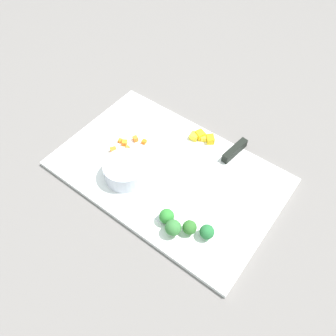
% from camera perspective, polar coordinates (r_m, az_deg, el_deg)
% --- Properties ---
extents(ground_plane, '(4.00, 4.00, 0.00)m').
position_cam_1_polar(ground_plane, '(0.80, 0.00, -0.96)').
color(ground_plane, slate).
extents(cutting_board, '(0.51, 0.33, 0.01)m').
position_cam_1_polar(cutting_board, '(0.80, 0.00, -0.70)').
color(cutting_board, white).
rests_on(cutting_board, ground_plane).
extents(prep_bowl, '(0.10, 0.10, 0.04)m').
position_cam_1_polar(prep_bowl, '(0.77, -7.21, -0.41)').
color(prep_bowl, '#B1B6C5').
rests_on(prep_bowl, cutting_board).
extents(chef_knife, '(0.06, 0.30, 0.02)m').
position_cam_1_polar(chef_knife, '(0.81, 9.12, 1.03)').
color(chef_knife, silver).
rests_on(chef_knife, cutting_board).
extents(carrot_dice_0, '(0.02, 0.02, 0.01)m').
position_cam_1_polar(carrot_dice_0, '(0.85, -7.11, 4.36)').
color(carrot_dice_0, orange).
rests_on(carrot_dice_0, cutting_board).
extents(carrot_dice_1, '(0.01, 0.01, 0.01)m').
position_cam_1_polar(carrot_dice_1, '(0.86, -7.91, 4.66)').
color(carrot_dice_1, orange).
rests_on(carrot_dice_1, cutting_board).
extents(carrot_dice_2, '(0.01, 0.01, 0.01)m').
position_cam_1_polar(carrot_dice_2, '(0.84, -6.81, 3.36)').
color(carrot_dice_2, orange).
rests_on(carrot_dice_2, cutting_board).
extents(carrot_dice_3, '(0.02, 0.02, 0.01)m').
position_cam_1_polar(carrot_dice_3, '(0.83, -9.14, 2.97)').
color(carrot_dice_3, orange).
rests_on(carrot_dice_3, cutting_board).
extents(carrot_dice_4, '(0.02, 0.02, 0.01)m').
position_cam_1_polar(carrot_dice_4, '(0.85, -5.48, 4.90)').
color(carrot_dice_4, orange).
rests_on(carrot_dice_4, cutting_board).
extents(carrot_dice_5, '(0.01, 0.01, 0.01)m').
position_cam_1_polar(carrot_dice_5, '(0.84, -4.03, 4.43)').
color(carrot_dice_5, orange).
rests_on(carrot_dice_5, cutting_board).
extents(carrot_dice_6, '(0.01, 0.01, 0.01)m').
position_cam_1_polar(carrot_dice_6, '(0.82, -7.18, 2.28)').
color(carrot_dice_6, orange).
rests_on(carrot_dice_6, cutting_board).
extents(carrot_dice_7, '(0.02, 0.02, 0.01)m').
position_cam_1_polar(carrot_dice_7, '(0.81, -5.45, 2.10)').
color(carrot_dice_7, orange).
rests_on(carrot_dice_7, cutting_board).
extents(pepper_dice_0, '(0.03, 0.03, 0.02)m').
position_cam_1_polar(pepper_dice_0, '(0.86, 5.25, 5.64)').
color(pepper_dice_0, yellow).
rests_on(pepper_dice_0, cutting_board).
extents(pepper_dice_1, '(0.02, 0.02, 0.02)m').
position_cam_1_polar(pepper_dice_1, '(0.85, 4.40, 5.32)').
color(pepper_dice_1, yellow).
rests_on(pepper_dice_1, cutting_board).
extents(pepper_dice_2, '(0.02, 0.02, 0.01)m').
position_cam_1_polar(pepper_dice_2, '(0.85, 6.01, 4.98)').
color(pepper_dice_2, yellow).
rests_on(pepper_dice_2, cutting_board).
extents(pepper_dice_3, '(0.03, 0.03, 0.02)m').
position_cam_1_polar(pepper_dice_3, '(0.85, 7.10, 4.81)').
color(pepper_dice_3, yellow).
rests_on(pepper_dice_3, cutting_board).
extents(broccoli_floret_0, '(0.03, 0.03, 0.04)m').
position_cam_1_polar(broccoli_floret_0, '(0.69, 0.87, -9.99)').
color(broccoli_floret_0, '#93AB5D').
rests_on(broccoli_floret_0, cutting_board).
extents(broccoli_floret_1, '(0.03, 0.03, 0.03)m').
position_cam_1_polar(broccoli_floret_1, '(0.69, 6.54, -10.61)').
color(broccoli_floret_1, '#82B068').
rests_on(broccoli_floret_1, cutting_board).
extents(broccoli_floret_2, '(0.03, 0.03, 0.04)m').
position_cam_1_polar(broccoli_floret_2, '(0.70, -0.22, -8.11)').
color(broccoli_floret_2, '#82B35E').
rests_on(broccoli_floret_2, cutting_board).
extents(broccoli_floret_3, '(0.03, 0.03, 0.03)m').
position_cam_1_polar(broccoli_floret_3, '(0.69, 3.64, -9.92)').
color(broccoli_floret_3, '#80BF63').
rests_on(broccoli_floret_3, cutting_board).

